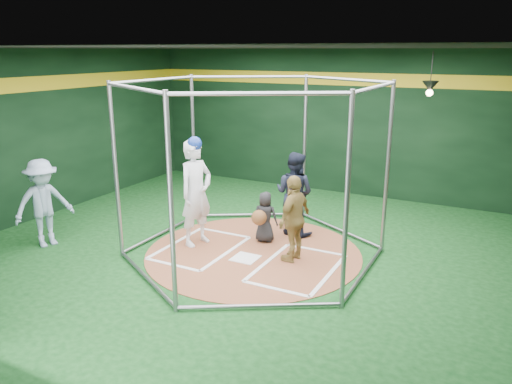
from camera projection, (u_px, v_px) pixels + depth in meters
The scene contains 12 objects.
room_shell at pixel (253, 156), 8.36m from camera, with size 10.10×9.10×3.53m.
clay_disc at pixel (253, 253), 8.83m from camera, with size 3.80×3.80×0.01m, color brown.
home_plate at pixel (245, 258), 8.57m from camera, with size 0.43×0.43×0.01m, color white.
batter_box_left at pixel (201, 247), 9.04m from camera, with size 1.17×1.77×0.01m.
batter_box_right at pixel (297, 268), 8.20m from camera, with size 1.17×1.77×0.01m.
batting_cage at pixel (253, 171), 8.42m from camera, with size 4.05×4.67×3.00m.
pendant_lamp_near at pixel (430, 87), 10.19m from camera, with size 0.34×0.34×0.90m.
batter_figure at pixel (196, 192), 8.98m from camera, with size 0.61×0.79×2.00m.
visitor_leopard at pixel (294, 218), 8.33m from camera, with size 0.87×0.36×1.48m, color tan.
catcher_figure at pixel (264, 217), 9.20m from camera, with size 0.51×0.58×0.95m.
umpire at pixel (294, 193), 9.55m from camera, with size 0.78×0.61×1.61m, color black.
bystander_blue at pixel (43, 203), 8.98m from camera, with size 1.04×0.60×1.61m, color #8BA0B9.
Camera 1 is at (3.81, -7.26, 3.46)m, focal length 35.00 mm.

